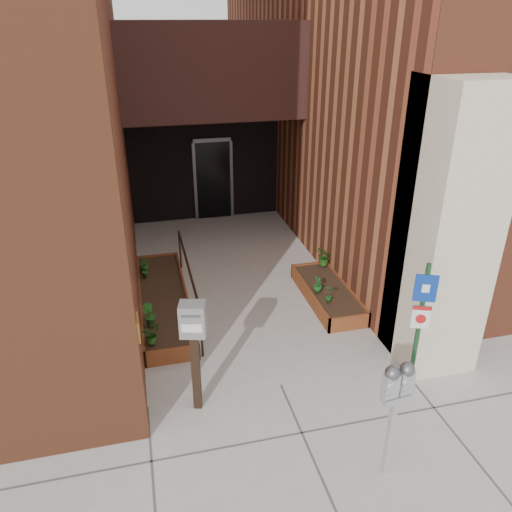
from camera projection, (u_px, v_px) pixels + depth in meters
ground at (281, 385)px, 7.61m from camera, size 80.00×80.00×0.00m
architecture at (193, 20)px, 11.43m from camera, size 20.00×14.60×10.00m
planter_left at (164, 301)px, 9.57m from camera, size 0.90×3.60×0.30m
planter_right at (327, 294)px, 9.82m from camera, size 0.80×2.20×0.30m
handrail at (188, 271)px, 9.37m from camera, size 0.04×3.34×0.90m
parking_meter at (397, 392)px, 5.59m from camera, size 0.38×0.19×1.65m
sign_post at (420, 319)px, 6.79m from camera, size 0.29×0.13×2.20m
payment_dropbox at (194, 335)px, 6.66m from camera, size 0.39×0.33×1.72m
shrub_left_a at (151, 334)px, 8.02m from camera, size 0.41×0.41×0.33m
shrub_left_b at (149, 315)px, 8.45m from camera, size 0.31×0.31×0.40m
shrub_left_c at (144, 263)px, 10.31m from camera, size 0.26×0.26×0.33m
shrub_left_d at (144, 267)px, 10.06m from camera, size 0.24×0.24×0.40m
shrub_right_a at (318, 284)px, 9.53m from camera, size 0.24×0.24×0.30m
shrub_right_b at (329, 293)px, 9.16m from camera, size 0.26×0.26×0.36m
shrub_right_c at (324, 257)px, 10.50m from camera, size 0.48×0.48×0.37m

